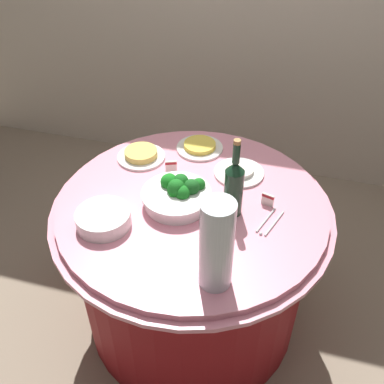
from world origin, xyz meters
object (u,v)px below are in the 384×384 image
object	(u,v)px
wine_bottle	(234,187)
label_placard_mid	(171,166)
broccoli_bowl	(177,194)
food_plate_noodles	(141,155)
decorative_fruit_vase	(216,249)
plate_stack	(103,219)
label_placard_front	(268,199)
food_plate_rice	(239,172)
food_plate_fried_egg	(200,147)
serving_tongs	(269,223)

from	to	relation	value
wine_bottle	label_placard_mid	bearing A→B (deg)	148.38
broccoli_bowl	food_plate_noodles	bearing A→B (deg)	134.36
broccoli_bowl	wine_bottle	size ratio (longest dim) A/B	0.83
wine_bottle	decorative_fruit_vase	distance (m)	0.35
decorative_fruit_vase	plate_stack	bearing A→B (deg)	161.91
broccoli_bowl	label_placard_front	world-z (taller)	broccoli_bowl
broccoli_bowl	wine_bottle	world-z (taller)	wine_bottle
food_plate_noodles	label_placard_mid	bearing A→B (deg)	-21.03
decorative_fruit_vase	food_plate_noodles	xyz separation A→B (m)	(-0.49, 0.61, -0.14)
wine_bottle	label_placard_front	xyz separation A→B (m)	(0.13, 0.08, -0.10)
plate_stack	food_plate_rice	world-z (taller)	plate_stack
decorative_fruit_vase	food_plate_noodles	world-z (taller)	decorative_fruit_vase
plate_stack	food_plate_rice	xyz separation A→B (m)	(0.44, 0.46, -0.02)
food_plate_fried_egg	food_plate_noodles	bearing A→B (deg)	-149.47
plate_stack	wine_bottle	bearing A→B (deg)	23.59
serving_tongs	label_placard_mid	distance (m)	0.51
plate_stack	wine_bottle	distance (m)	0.51
broccoli_bowl	label_placard_front	size ratio (longest dim) A/B	5.09
wine_bottle	serving_tongs	size ratio (longest dim) A/B	2.03
label_placard_front	broccoli_bowl	bearing A→B (deg)	-166.68
decorative_fruit_vase	food_plate_rice	xyz separation A→B (m)	(-0.03, 0.61, -0.14)
food_plate_rice	label_placard_front	size ratio (longest dim) A/B	4.00
decorative_fruit_vase	label_placard_front	world-z (taller)	decorative_fruit_vase
broccoli_bowl	wine_bottle	xyz separation A→B (m)	(0.22, 0.00, 0.08)
plate_stack	food_plate_rice	bearing A→B (deg)	46.22
plate_stack	label_placard_mid	xyz separation A→B (m)	(0.14, 0.39, 0.00)
broccoli_bowl	food_plate_noodles	xyz separation A→B (m)	(-0.25, 0.26, -0.03)
label_placard_mid	serving_tongs	bearing A→B (deg)	-25.19
food_plate_fried_egg	plate_stack	bearing A→B (deg)	-110.28
wine_bottle	label_placard_front	distance (m)	0.18
decorative_fruit_vase	food_plate_fried_egg	distance (m)	0.81
broccoli_bowl	serving_tongs	bearing A→B (deg)	-3.34
food_plate_rice	label_placard_front	xyz separation A→B (m)	(0.15, -0.18, 0.02)
label_placard_front	label_placard_mid	world-z (taller)	same
broccoli_bowl	food_plate_rice	distance (m)	0.33
food_plate_rice	food_plate_fried_egg	size ratio (longest dim) A/B	1.00
serving_tongs	food_plate_fried_egg	world-z (taller)	food_plate_fried_egg
plate_stack	serving_tongs	world-z (taller)	plate_stack
serving_tongs	food_plate_noodles	size ratio (longest dim) A/B	0.75
broccoli_bowl	food_plate_fried_egg	world-z (taller)	broccoli_bowl
wine_bottle	label_placard_mid	xyz separation A→B (m)	(-0.31, 0.19, -0.10)
decorative_fruit_vase	label_placard_mid	world-z (taller)	decorative_fruit_vase
label_placard_front	plate_stack	bearing A→B (deg)	-154.53
decorative_fruit_vase	serving_tongs	distance (m)	0.39
food_plate_rice	food_plate_noodles	xyz separation A→B (m)	(-0.46, 0.00, 0.01)
label_placard_front	label_placard_mid	xyz separation A→B (m)	(-0.44, 0.11, 0.00)
plate_stack	food_plate_noodles	world-z (taller)	plate_stack
food_plate_fried_egg	label_placard_front	xyz separation A→B (m)	(0.36, -0.32, 0.02)
food_plate_fried_egg	label_placard_mid	size ratio (longest dim) A/B	4.00
food_plate_rice	label_placard_front	bearing A→B (deg)	-49.93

